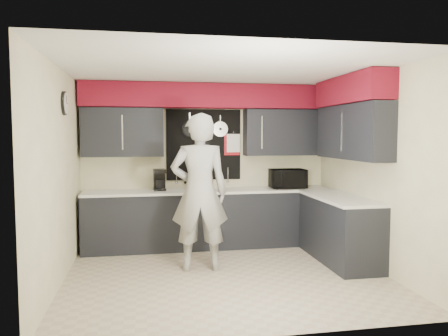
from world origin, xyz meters
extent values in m
plane|color=#BCAF92|center=(0.00, 0.00, 0.00)|extent=(4.00, 4.00, 0.00)
cube|color=#F0EEBA|center=(0.00, 1.75, 1.30)|extent=(4.00, 0.01, 2.60)
cube|color=black|center=(-1.33, 1.59, 1.83)|extent=(1.24, 0.32, 0.75)
cube|color=black|center=(1.28, 1.59, 1.83)|extent=(1.34, 0.32, 0.75)
cube|color=maroon|center=(0.00, 1.57, 2.40)|extent=(3.94, 0.36, 0.38)
cube|color=black|center=(-0.05, 1.74, 1.62)|extent=(1.22, 0.03, 1.15)
cylinder|color=black|center=(-0.28, 1.70, 1.88)|extent=(0.26, 0.04, 0.26)
cylinder|color=black|center=(-0.08, 1.70, 1.55)|extent=(0.30, 0.04, 0.30)
cylinder|color=black|center=(-0.34, 1.70, 1.24)|extent=(0.27, 0.04, 0.27)
cylinder|color=silver|center=(0.22, 1.70, 1.88)|extent=(0.25, 0.02, 0.25)
cube|color=#B40D18|center=(0.42, 1.72, 1.62)|extent=(0.26, 0.01, 0.34)
cube|color=white|center=(0.44, 1.70, 1.65)|extent=(0.22, 0.01, 0.30)
cylinder|color=silver|center=(-0.50, 1.71, 1.13)|extent=(0.01, 0.01, 0.20)
cylinder|color=silver|center=(-0.36, 1.71, 1.13)|extent=(0.01, 0.01, 0.20)
cylinder|color=silver|center=(-0.22, 1.71, 1.13)|extent=(0.01, 0.01, 0.20)
cylinder|color=silver|center=(-0.08, 1.71, 1.13)|extent=(0.01, 0.01, 0.20)
cylinder|color=silver|center=(0.07, 1.71, 1.13)|extent=(0.01, 0.01, 0.20)
cylinder|color=silver|center=(0.21, 1.71, 1.13)|extent=(0.01, 0.01, 0.20)
cylinder|color=silver|center=(0.35, 1.71, 1.13)|extent=(0.01, 0.01, 0.20)
cube|color=#F0EEBA|center=(2.00, 0.00, 1.30)|extent=(0.01, 3.50, 2.60)
cube|color=black|center=(1.84, 0.30, 1.83)|extent=(0.32, 1.70, 0.75)
cube|color=maroon|center=(1.82, 0.30, 2.40)|extent=(0.36, 1.70, 0.38)
cube|color=#F0EEBA|center=(-2.00, 0.00, 1.30)|extent=(0.01, 3.50, 2.60)
cylinder|color=black|center=(-1.98, 0.40, 2.18)|extent=(0.04, 0.30, 0.30)
cylinder|color=white|center=(-1.96, 0.40, 2.18)|extent=(0.01, 0.26, 0.26)
cube|color=black|center=(0.00, 1.45, 0.44)|extent=(3.90, 0.60, 0.88)
cube|color=white|center=(0.00, 1.44, 0.90)|extent=(3.90, 0.63, 0.04)
cube|color=black|center=(1.70, 0.35, 0.44)|extent=(0.60, 1.60, 0.88)
cube|color=white|center=(1.69, 0.35, 0.90)|extent=(0.63, 1.60, 0.04)
cube|color=black|center=(0.00, 1.19, 0.05)|extent=(3.90, 0.06, 0.10)
imported|color=black|center=(1.28, 1.41, 1.07)|extent=(0.56, 0.38, 0.31)
cube|color=#3E2313|center=(-0.01, 1.39, 1.03)|extent=(0.11, 0.11, 0.21)
cylinder|color=white|center=(-0.28, 1.49, 1.01)|extent=(0.14, 0.14, 0.18)
cube|color=black|center=(-0.78, 1.48, 0.94)|extent=(0.20, 0.24, 0.03)
cube|color=black|center=(-0.78, 1.56, 1.09)|extent=(0.19, 0.07, 0.30)
cube|color=black|center=(-0.78, 1.48, 1.22)|extent=(0.20, 0.24, 0.06)
cylinder|color=black|center=(-0.78, 1.46, 1.02)|extent=(0.11, 0.11, 0.14)
imported|color=#9B9B98|center=(-0.30, 0.30, 1.03)|extent=(0.80, 0.57, 2.07)
camera|label=1|loc=(-1.00, -5.35, 1.79)|focal=35.00mm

